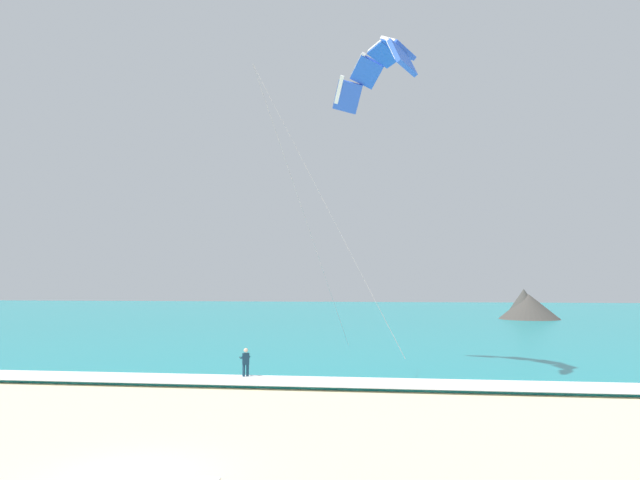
{
  "coord_description": "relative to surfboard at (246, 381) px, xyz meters",
  "views": [
    {
      "loc": [
        7.02,
        -15.19,
        5.11
      ],
      "look_at": [
        2.92,
        16.96,
        7.44
      ],
      "focal_mm": 33.02,
      "sensor_mm": 36.0,
      "label": 1
    }
  ],
  "objects": [
    {
      "name": "ground_plane",
      "position": [
        0.71,
        -14.95,
        -0.03
      ],
      "size": [
        200.0,
        200.0,
        0.0
      ],
      "primitive_type": "plane",
      "color": "beige"
    },
    {
      "name": "kitesurfer",
      "position": [
        -0.01,
        0.02,
        0.91
      ],
      "size": [
        0.66,
        0.65,
        1.69
      ],
      "color": "#143347",
      "rests_on": "ground"
    },
    {
      "name": "surf_foam",
      "position": [
        0.71,
        -1.0,
        0.19
      ],
      "size": [
        200.0,
        2.93,
        0.04
      ],
      "primitive_type": "cube",
      "color": "white",
      "rests_on": "sea"
    },
    {
      "name": "sea",
      "position": [
        0.71,
        58.0,
        0.07
      ],
      "size": [
        200.0,
        120.0,
        0.2
      ],
      "primitive_type": "cube",
      "color": "teal",
      "rests_on": "ground"
    },
    {
      "name": "surfboard",
      "position": [
        0.0,
        0.0,
        0.0
      ],
      "size": [
        0.98,
        1.46,
        0.09
      ],
      "color": "#E04C38",
      "rests_on": "ground"
    },
    {
      "name": "kite_primary",
      "position": [
        6.83,
        3.76,
        17.76
      ],
      "size": [
        8.89,
        7.96,
        17.93
      ],
      "color": "blue"
    },
    {
      "name": "headland_right",
      "position": [
        25.34,
        52.1,
        1.82
      ],
      "size": [
        8.44,
        8.44,
        4.22
      ],
      "color": "#47423D",
      "rests_on": "ground"
    }
  ]
}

